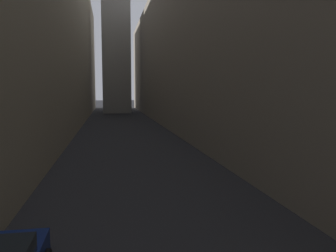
{
  "coord_description": "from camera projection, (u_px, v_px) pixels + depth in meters",
  "views": [
    {
      "loc": [
        -1.79,
        4.55,
        4.91
      ],
      "look_at": [
        0.0,
        14.86,
        3.82
      ],
      "focal_mm": 36.46,
      "sensor_mm": 36.0,
      "label": 1
    }
  ],
  "objects": [
    {
      "name": "ground_plane",
      "position": [
        124.0,
        129.0,
        43.39
      ],
      "size": [
        264.0,
        264.0,
        0.0
      ],
      "primitive_type": "plane",
      "color": "#232326"
    },
    {
      "name": "building_block_right",
      "position": [
        209.0,
        48.0,
        46.26
      ],
      "size": [
        12.6,
        108.0,
        21.27
      ],
      "primitive_type": "cube",
      "color": "gray",
      "rests_on": "ground"
    },
    {
      "name": "building_block_left",
      "position": [
        16.0,
        28.0,
        41.85
      ],
      "size": [
        14.83,
        108.0,
        25.16
      ],
      "primitive_type": "cube",
      "color": "gray",
      "rests_on": "ground"
    }
  ]
}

